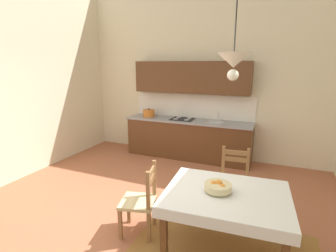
{
  "coord_description": "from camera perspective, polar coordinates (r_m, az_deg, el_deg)",
  "views": [
    {
      "loc": [
        1.58,
        -2.79,
        2.13
      ],
      "look_at": [
        -0.07,
        1.13,
        1.11
      ],
      "focal_mm": 27.47,
      "sensor_mm": 36.0,
      "label": 1
    }
  ],
  "objects": [
    {
      "name": "dining_table",
      "position": [
        3.05,
        12.75,
        -16.25
      ],
      "size": [
        1.42,
        1.15,
        0.75
      ],
      "color": "brown",
      "rests_on": "ground_plane"
    },
    {
      "name": "dining_chair_kitchen_side",
      "position": [
        4.01,
        14.4,
        -11.82
      ],
      "size": [
        0.46,
        0.46,
        0.93
      ],
      "color": "#D1BC89",
      "rests_on": "ground_plane"
    },
    {
      "name": "fruit_bowl",
      "position": [
        2.97,
        11.0,
        -13.07
      ],
      "size": [
        0.3,
        0.3,
        0.12
      ],
      "color": "beige",
      "rests_on": "dining_table"
    },
    {
      "name": "wall_back",
      "position": [
        6.04,
        7.83,
        13.0
      ],
      "size": [
        6.2,
        0.12,
        4.18
      ],
      "primitive_type": "cube",
      "color": "beige",
      "rests_on": "ground_plane"
    },
    {
      "name": "dining_chair_tv_side",
      "position": [
        3.41,
        -6.02,
        -16.26
      ],
      "size": [
        0.51,
        0.51,
        0.93
      ],
      "color": "#D1BC89",
      "rests_on": "ground_plane"
    },
    {
      "name": "pendant_lamp",
      "position": [
        2.57,
        14.36,
        13.78
      ],
      "size": [
        0.32,
        0.32,
        0.8
      ],
      "color": "black"
    },
    {
      "name": "ground_plane",
      "position": [
        3.88,
        -5.94,
        -20.72
      ],
      "size": [
        6.2,
        6.55,
        0.1
      ],
      "primitive_type": "cube",
      "color": "#A86042"
    },
    {
      "name": "kitchen_cabinetry",
      "position": [
        5.92,
        4.6,
        1.04
      ],
      "size": [
        2.89,
        0.63,
        2.2
      ],
      "color": "#56331C",
      "rests_on": "ground_plane"
    }
  ]
}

